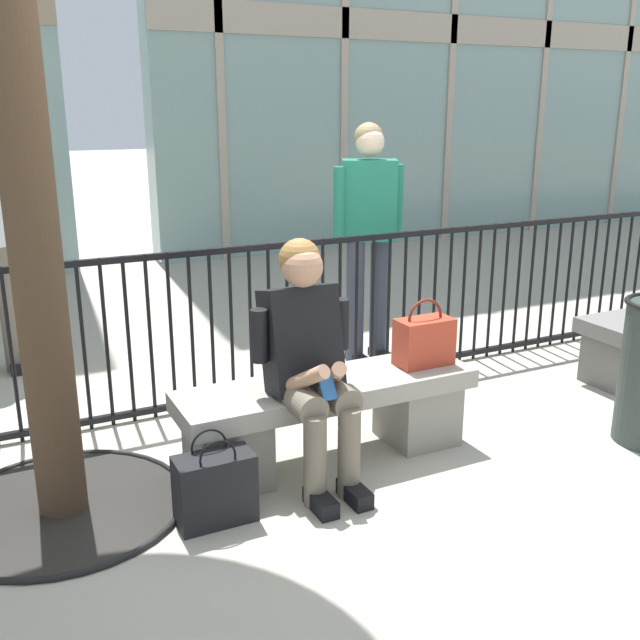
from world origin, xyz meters
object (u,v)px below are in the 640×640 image
(handbag_on_bench, at_px, (424,340))
(bystander_further_back, at_px, (368,225))
(stone_bench, at_px, (328,412))
(shopping_bag, at_px, (215,488))
(seated_person_with_phone, at_px, (309,356))

(handbag_on_bench, height_order, bystander_further_back, bystander_further_back)
(stone_bench, distance_m, shopping_bag, 0.80)
(seated_person_with_phone, relative_size, handbag_on_bench, 3.25)
(seated_person_with_phone, relative_size, bystander_further_back, 0.71)
(stone_bench, bearing_deg, shopping_bag, -156.91)
(handbag_on_bench, xyz_separation_m, shopping_bag, (-1.31, -0.30, -0.42))
(bystander_further_back, bearing_deg, shopping_bag, -136.52)
(seated_person_with_phone, bearing_deg, shopping_bag, -161.86)
(shopping_bag, xyz_separation_m, bystander_further_back, (1.71, 1.63, 0.83))
(handbag_on_bench, bearing_deg, stone_bench, 179.01)
(stone_bench, height_order, seated_person_with_phone, seated_person_with_phone)
(seated_person_with_phone, height_order, handbag_on_bench, seated_person_with_phone)
(stone_bench, bearing_deg, seated_person_with_phone, -143.34)
(stone_bench, xyz_separation_m, seated_person_with_phone, (-0.17, -0.13, 0.38))
(handbag_on_bench, bearing_deg, seated_person_with_phone, -171.04)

